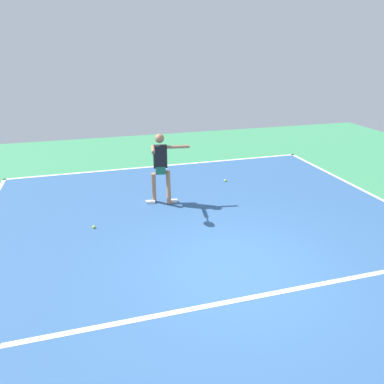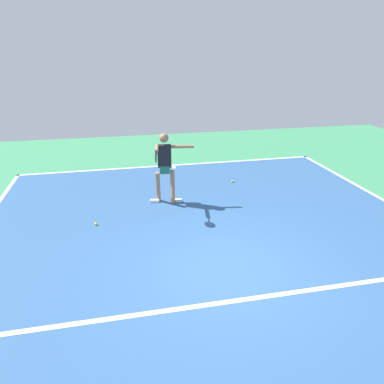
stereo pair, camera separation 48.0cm
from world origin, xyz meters
TOP-DOWN VIEW (x-y plane):
  - ground_plane at (0.00, 0.00)m, footprint 22.39×22.39m
  - court_surface at (0.00, 0.00)m, footprint 10.01×12.89m
  - court_line_baseline_near at (0.00, -6.39)m, footprint 10.01×0.10m
  - court_line_service at (0.00, 0.84)m, footprint 7.51×0.10m
  - court_line_centre_mark at (0.00, -6.19)m, footprint 0.10×0.30m
  - tennis_player at (0.69, -3.28)m, footprint 1.14×1.22m
  - tennis_ball_by_sideline at (-1.47, -4.36)m, footprint 0.07×0.07m
  - tennis_ball_near_player at (2.43, -2.33)m, footprint 0.07×0.07m

SIDE VIEW (x-z plane):
  - ground_plane at x=0.00m, z-range 0.00..0.00m
  - court_surface at x=0.00m, z-range 0.00..0.00m
  - court_line_baseline_near at x=0.00m, z-range 0.00..0.01m
  - court_line_service at x=0.00m, z-range 0.00..0.01m
  - court_line_centre_mark at x=0.00m, z-range 0.00..0.01m
  - tennis_ball_by_sideline at x=-1.47m, z-range 0.00..0.07m
  - tennis_ball_near_player at x=2.43m, z-range 0.00..0.07m
  - tennis_player at x=0.69m, z-range 0.14..1.97m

